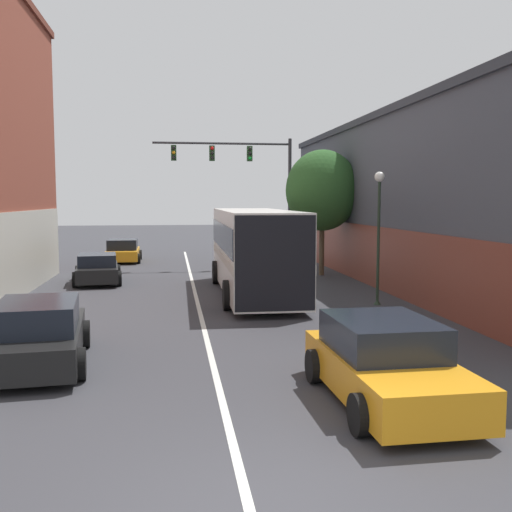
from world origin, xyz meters
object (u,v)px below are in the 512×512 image
bus (254,247)px  street_lamp (379,223)px  parked_car_left_near (98,269)px  street_tree_near (322,191)px  parked_car_left_far (123,251)px  hatchback_foreground (385,363)px  traffic_signal_gantry (246,172)px  parked_car_left_mid (39,335)px

bus → street_lamp: (3.93, -2.79, 1.02)m
parked_car_left_near → street_tree_near: size_ratio=0.69×
parked_car_left_near → parked_car_left_far: size_ratio=1.03×
hatchback_foreground → street_lamp: street_lamp is taller
bus → traffic_signal_gantry: size_ratio=1.38×
parked_car_left_near → parked_car_left_far: parked_car_left_far is taller
hatchback_foreground → parked_car_left_mid: 7.46m
bus → street_lamp: bearing=-124.7°
parked_car_left_mid → traffic_signal_gantry: size_ratio=0.63×
parked_car_left_mid → street_tree_near: 18.03m
bus → parked_car_left_far: size_ratio=2.53×
parked_car_left_near → street_lamp: size_ratio=0.90×
street_tree_near → traffic_signal_gantry: bearing=129.1°
parked_car_left_mid → parked_car_left_far: size_ratio=1.16×
street_lamp → street_tree_near: street_tree_near is taller
street_lamp → parked_car_left_mid: bearing=-147.4°
street_tree_near → parked_car_left_far: bearing=142.5°
parked_car_left_near → parked_car_left_mid: (0.33, -13.23, 0.07)m
bus → street_lamp: size_ratio=2.21×
street_lamp → street_tree_near: size_ratio=0.76×
bus → parked_car_left_near: 7.65m
street_lamp → parked_car_left_near: bearing=146.2°
parked_car_left_near → parked_car_left_mid: size_ratio=0.89×
bus → traffic_signal_gantry: (0.86, 9.35, 3.27)m
bus → street_tree_near: size_ratio=1.69×
bus → hatchback_foreground: (0.67, -12.44, -1.12)m
parked_car_left_near → street_lamp: bearing=-129.7°
parked_car_left_mid → traffic_signal_gantry: traffic_signal_gantry is taller
parked_car_left_far → street_tree_near: size_ratio=0.67×
bus → parked_car_left_mid: size_ratio=2.17×
bus → parked_car_left_mid: 11.00m
parked_car_left_far → traffic_signal_gantry: size_ratio=0.54×
hatchback_foreground → street_tree_near: street_tree_near is taller
street_lamp → street_tree_near: bearing=89.3°
traffic_signal_gantry → parked_car_left_near: bearing=-143.9°
bus → street_tree_near: 7.14m
parked_car_left_near → traffic_signal_gantry: (7.21, 5.25, 4.47)m
bus → street_lamp: 4.92m
street_tree_near → parked_car_left_mid: bearing=-124.6°
parked_car_left_far → parked_car_left_mid: bearing=178.9°
street_lamp → hatchback_foreground: bearing=-108.7°
parked_car_left_near → traffic_signal_gantry: 9.98m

